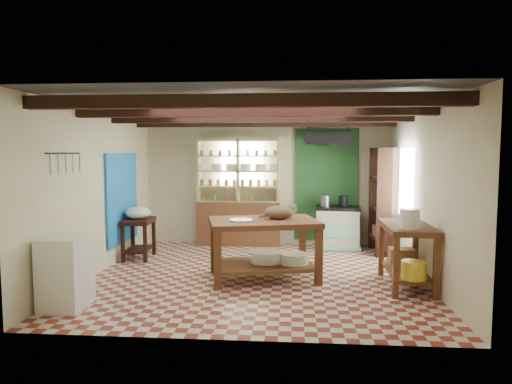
# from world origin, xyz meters

# --- Properties ---
(floor) EXTENTS (5.00, 5.00, 0.02)m
(floor) POSITION_xyz_m (0.00, 0.00, -0.01)
(floor) COLOR maroon
(floor) RESTS_ON ground
(ceiling) EXTENTS (5.00, 5.00, 0.02)m
(ceiling) POSITION_xyz_m (0.00, 0.00, 2.60)
(ceiling) COLOR #454449
(ceiling) RESTS_ON wall_back
(wall_back) EXTENTS (5.00, 0.04, 2.60)m
(wall_back) POSITION_xyz_m (0.00, 2.50, 1.30)
(wall_back) COLOR beige
(wall_back) RESTS_ON floor
(wall_front) EXTENTS (5.00, 0.04, 2.60)m
(wall_front) POSITION_xyz_m (0.00, -2.50, 1.30)
(wall_front) COLOR beige
(wall_front) RESTS_ON floor
(wall_left) EXTENTS (0.04, 5.00, 2.60)m
(wall_left) POSITION_xyz_m (-2.50, 0.00, 1.30)
(wall_left) COLOR beige
(wall_left) RESTS_ON floor
(wall_right) EXTENTS (0.04, 5.00, 2.60)m
(wall_right) POSITION_xyz_m (2.50, 0.00, 1.30)
(wall_right) COLOR beige
(wall_right) RESTS_ON floor
(ceiling_beams) EXTENTS (5.00, 3.80, 0.15)m
(ceiling_beams) POSITION_xyz_m (0.00, 0.00, 2.48)
(ceiling_beams) COLOR black
(ceiling_beams) RESTS_ON ceiling
(blue_wall_patch) EXTENTS (0.04, 1.40, 1.60)m
(blue_wall_patch) POSITION_xyz_m (-2.47, 0.90, 1.10)
(blue_wall_patch) COLOR blue
(blue_wall_patch) RESTS_ON wall_left
(green_wall_patch) EXTENTS (1.30, 0.04, 2.30)m
(green_wall_patch) POSITION_xyz_m (1.25, 2.47, 1.25)
(green_wall_patch) COLOR #1C4721
(green_wall_patch) RESTS_ON wall_back
(window_back) EXTENTS (0.90, 0.02, 0.80)m
(window_back) POSITION_xyz_m (-0.50, 2.48, 1.70)
(window_back) COLOR silver
(window_back) RESTS_ON wall_back
(window_right) EXTENTS (0.02, 1.30, 1.20)m
(window_right) POSITION_xyz_m (2.48, 1.00, 1.40)
(window_right) COLOR silver
(window_right) RESTS_ON wall_right
(utensil_rail) EXTENTS (0.06, 0.90, 0.28)m
(utensil_rail) POSITION_xyz_m (-2.44, -1.20, 1.78)
(utensil_rail) COLOR black
(utensil_rail) RESTS_ON wall_left
(pot_rack) EXTENTS (0.86, 0.12, 0.36)m
(pot_rack) POSITION_xyz_m (1.25, 2.05, 2.18)
(pot_rack) COLOR black
(pot_rack) RESTS_ON ceiling
(shelving_unit) EXTENTS (1.70, 0.34, 2.20)m
(shelving_unit) POSITION_xyz_m (-0.55, 2.31, 1.10)
(shelving_unit) COLOR tan
(shelving_unit) RESTS_ON floor
(tall_rack) EXTENTS (0.40, 0.86, 2.00)m
(tall_rack) POSITION_xyz_m (2.28, 1.80, 1.00)
(tall_rack) COLOR black
(tall_rack) RESTS_ON floor
(work_table) EXTENTS (1.79, 1.40, 0.90)m
(work_table) POSITION_xyz_m (0.13, -0.19, 0.45)
(work_table) COLOR brown
(work_table) RESTS_ON floor
(stove) EXTENTS (0.90, 0.65, 0.84)m
(stove) POSITION_xyz_m (1.46, 2.15, 0.42)
(stove) COLOR beige
(stove) RESTS_ON floor
(prep_table) EXTENTS (0.53, 0.74, 0.72)m
(prep_table) POSITION_xyz_m (-2.20, 0.94, 0.36)
(prep_table) COLOR black
(prep_table) RESTS_ON floor
(white_cabinet) EXTENTS (0.51, 0.60, 0.89)m
(white_cabinet) POSITION_xyz_m (-2.22, -1.68, 0.44)
(white_cabinet) COLOR white
(white_cabinet) RESTS_ON floor
(right_counter) EXTENTS (0.66, 1.27, 0.90)m
(right_counter) POSITION_xyz_m (2.18, -0.45, 0.45)
(right_counter) COLOR brown
(right_counter) RESTS_ON floor
(cat) EXTENTS (0.55, 0.49, 0.20)m
(cat) POSITION_xyz_m (0.36, -0.09, 1.00)
(cat) COLOR #7F6049
(cat) RESTS_ON work_table
(steel_tray) EXTENTS (0.41, 0.41, 0.02)m
(steel_tray) POSITION_xyz_m (-0.20, -0.32, 0.91)
(steel_tray) COLOR #939298
(steel_tray) RESTS_ON work_table
(basin_large) EXTENTS (0.58, 0.58, 0.17)m
(basin_large) POSITION_xyz_m (0.16, -0.13, 0.32)
(basin_large) COLOR white
(basin_large) RESTS_ON work_table
(basin_small) EXTENTS (0.53, 0.53, 0.15)m
(basin_small) POSITION_xyz_m (0.59, -0.19, 0.32)
(basin_small) COLOR white
(basin_small) RESTS_ON work_table
(kettle_left) EXTENTS (0.20, 0.20, 0.21)m
(kettle_left) POSITION_xyz_m (1.22, 2.17, 0.94)
(kettle_left) COLOR #939298
(kettle_left) RESTS_ON stove
(kettle_right) EXTENTS (0.19, 0.19, 0.22)m
(kettle_right) POSITION_xyz_m (1.56, 2.14, 0.95)
(kettle_right) COLOR black
(kettle_right) RESTS_ON stove
(enamel_bowl) EXTENTS (0.48, 0.48, 0.23)m
(enamel_bowl) POSITION_xyz_m (-2.20, 0.94, 0.84)
(enamel_bowl) COLOR white
(enamel_bowl) RESTS_ON prep_table
(white_bucket) EXTENTS (0.27, 0.27, 0.27)m
(white_bucket) POSITION_xyz_m (2.12, -0.79, 1.03)
(white_bucket) COLOR white
(white_bucket) RESTS_ON right_counter
(wicker_basket) EXTENTS (0.36, 0.29, 0.25)m
(wicker_basket) POSITION_xyz_m (2.19, -0.15, 0.36)
(wicker_basket) COLOR #905A3A
(wicker_basket) RESTS_ON right_counter
(yellow_tub) EXTENTS (0.33, 0.33, 0.24)m
(yellow_tub) POSITION_xyz_m (2.17, -0.90, 0.36)
(yellow_tub) COLOR yellow
(yellow_tub) RESTS_ON right_counter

